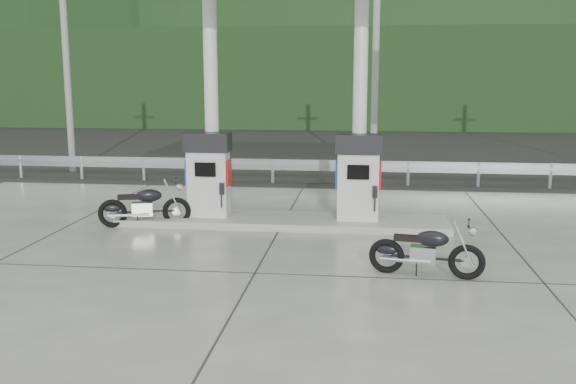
# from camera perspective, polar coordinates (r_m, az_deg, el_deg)

# --- Properties ---
(ground) EXTENTS (160.00, 160.00, 0.00)m
(ground) POSITION_cam_1_polar(r_m,az_deg,el_deg) (11.38, -2.11, -5.82)
(ground) COLOR black
(ground) RESTS_ON ground
(forecourt_apron) EXTENTS (18.00, 14.00, 0.02)m
(forecourt_apron) POSITION_cam_1_polar(r_m,az_deg,el_deg) (11.38, -2.11, -5.77)
(forecourt_apron) COLOR slate
(forecourt_apron) RESTS_ON ground
(pump_island) EXTENTS (7.00, 1.40, 0.15)m
(pump_island) POSITION_cam_1_polar(r_m,az_deg,el_deg) (13.75, -0.50, -2.58)
(pump_island) COLOR gray
(pump_island) RESTS_ON forecourt_apron
(gas_pump_left) EXTENTS (0.95, 0.55, 1.80)m
(gas_pump_left) POSITION_cam_1_polar(r_m,az_deg,el_deg) (13.86, -7.08, 1.55)
(gas_pump_left) COLOR silver
(gas_pump_left) RESTS_ON pump_island
(gas_pump_right) EXTENTS (0.95, 0.55, 1.80)m
(gas_pump_right) POSITION_cam_1_polar(r_m,az_deg,el_deg) (13.46, 6.27, 1.30)
(gas_pump_right) COLOR silver
(gas_pump_right) RESTS_ON pump_island
(canopy_column_left) EXTENTS (0.30, 0.30, 5.00)m
(canopy_column_left) POSITION_cam_1_polar(r_m,az_deg,el_deg) (14.10, -6.83, 8.23)
(canopy_column_left) COLOR white
(canopy_column_left) RESTS_ON pump_island
(canopy_column_right) EXTENTS (0.30, 0.30, 5.00)m
(canopy_column_right) POSITION_cam_1_polar(r_m,az_deg,el_deg) (13.71, 6.42, 8.18)
(canopy_column_right) COLOR white
(canopy_column_right) RESTS_ON pump_island
(guardrail) EXTENTS (26.00, 0.16, 1.42)m
(guardrail) POSITION_cam_1_polar(r_m,az_deg,el_deg) (19.04, 1.61, 2.88)
(guardrail) COLOR #A1A3A8
(guardrail) RESTS_ON ground
(road) EXTENTS (60.00, 7.00, 0.01)m
(road) POSITION_cam_1_polar(r_m,az_deg,el_deg) (22.59, 2.41, 2.23)
(road) COLOR black
(road) RESTS_ON ground
(utility_pole_a) EXTENTS (0.22, 0.22, 8.00)m
(utility_pole_a) POSITION_cam_1_polar(r_m,az_deg,el_deg) (22.52, -19.16, 11.86)
(utility_pole_a) COLOR gray
(utility_pole_a) RESTS_ON ground
(utility_pole_b) EXTENTS (0.22, 0.22, 8.00)m
(utility_pole_b) POSITION_cam_1_polar(r_m,az_deg,el_deg) (20.32, 7.82, 12.56)
(utility_pole_b) COLOR gray
(utility_pole_b) RESTS_ON ground
(tree_band) EXTENTS (80.00, 6.00, 6.00)m
(tree_band) POSITION_cam_1_polar(r_m,az_deg,el_deg) (40.84, 4.49, 10.01)
(tree_band) COLOR black
(tree_band) RESTS_ON ground
(forested_hills) EXTENTS (100.00, 40.00, 140.00)m
(forested_hills) POSITION_cam_1_polar(r_m,az_deg,el_deg) (70.89, 5.48, 7.66)
(forested_hills) COLOR black
(forested_hills) RESTS_ON ground
(motorcycle_left) EXTENTS (1.89, 1.05, 0.85)m
(motorcycle_left) POSITION_cam_1_polar(r_m,az_deg,el_deg) (13.86, -12.63, -1.25)
(motorcycle_left) COLOR black
(motorcycle_left) RESTS_ON forecourt_apron
(motorcycle_right) EXTENTS (1.76, 0.81, 0.80)m
(motorcycle_right) POSITION_cam_1_polar(r_m,az_deg,el_deg) (10.41, 12.19, -5.19)
(motorcycle_right) COLOR black
(motorcycle_right) RESTS_ON forecourt_apron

